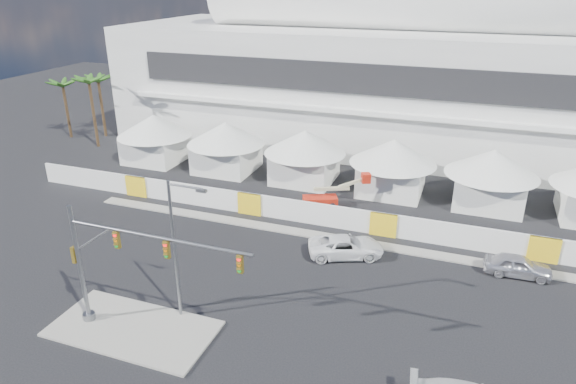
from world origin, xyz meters
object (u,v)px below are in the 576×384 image
(sedan_silver, at_px, (518,266))
(traffic_mast, at_px, (113,265))
(boom_lift, at_px, (326,199))
(pickup_curb, at_px, (346,246))
(streetlight_median, at_px, (177,242))

(sedan_silver, relative_size, traffic_mast, 0.39)
(traffic_mast, distance_m, boom_lift, 22.70)
(pickup_curb, xyz_separation_m, traffic_mast, (-10.58, -13.34, 3.73))
(traffic_mast, height_order, streetlight_median, streetlight_median)
(boom_lift, bearing_deg, pickup_curb, -88.90)
(sedan_silver, bearing_deg, streetlight_median, 119.24)
(sedan_silver, relative_size, boom_lift, 0.72)
(pickup_curb, height_order, traffic_mast, traffic_mast)
(pickup_curb, bearing_deg, streetlight_median, 122.38)
(sedan_silver, distance_m, pickup_curb, 12.32)
(sedan_silver, bearing_deg, pickup_curb, 94.19)
(sedan_silver, bearing_deg, traffic_mast, 120.21)
(sedan_silver, relative_size, pickup_curb, 0.81)
(sedan_silver, height_order, streetlight_median, streetlight_median)
(traffic_mast, height_order, boom_lift, traffic_mast)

